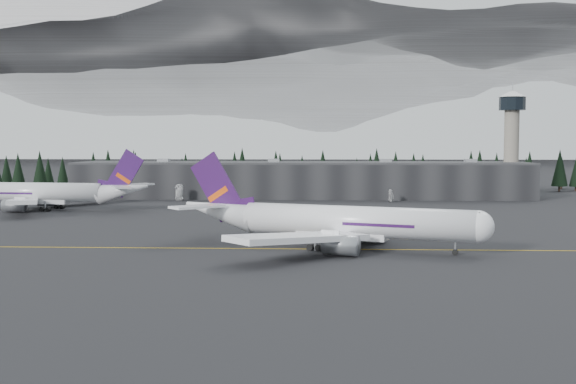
{
  "coord_description": "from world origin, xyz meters",
  "views": [
    {
      "loc": [
        7.15,
        -133.63,
        19.6
      ],
      "look_at": [
        0.0,
        20.0,
        9.0
      ],
      "focal_mm": 45.0,
      "sensor_mm": 36.0,
      "label": 1
    }
  ],
  "objects_px": {
    "gse_vehicle_a": "(180,199)",
    "gse_vehicle_b": "(391,200)",
    "control_tower": "(512,132)",
    "jet_main": "(329,221)",
    "terminal": "(302,179)",
    "jet_parked": "(48,193)"
  },
  "relations": [
    {
      "from": "jet_main",
      "to": "jet_parked",
      "type": "height_order",
      "value": "jet_main"
    },
    {
      "from": "jet_parked",
      "to": "gse_vehicle_a",
      "type": "xyz_separation_m",
      "value": [
        31.5,
        34.43,
        -4.23
      ]
    },
    {
      "from": "jet_main",
      "to": "gse_vehicle_a",
      "type": "distance_m",
      "value": 116.76
    },
    {
      "from": "terminal",
      "to": "jet_parked",
      "type": "bearing_deg",
      "value": -143.2
    },
    {
      "from": "jet_main",
      "to": "gse_vehicle_b",
      "type": "bearing_deg",
      "value": 97.97
    },
    {
      "from": "gse_vehicle_b",
      "to": "terminal",
      "type": "bearing_deg",
      "value": -150.06
    },
    {
      "from": "terminal",
      "to": "control_tower",
      "type": "height_order",
      "value": "control_tower"
    },
    {
      "from": "terminal",
      "to": "gse_vehicle_a",
      "type": "distance_m",
      "value": 45.23
    },
    {
      "from": "terminal",
      "to": "gse_vehicle_b",
      "type": "distance_m",
      "value": 37.04
    },
    {
      "from": "gse_vehicle_a",
      "to": "gse_vehicle_b",
      "type": "relative_size",
      "value": 1.35
    },
    {
      "from": "gse_vehicle_a",
      "to": "gse_vehicle_b",
      "type": "bearing_deg",
      "value": -1.24
    },
    {
      "from": "control_tower",
      "to": "gse_vehicle_b",
      "type": "height_order",
      "value": "control_tower"
    },
    {
      "from": "jet_main",
      "to": "gse_vehicle_b",
      "type": "distance_m",
      "value": 106.68
    },
    {
      "from": "gse_vehicle_a",
      "to": "jet_main",
      "type": "bearing_deg",
      "value": -65.19
    },
    {
      "from": "terminal",
      "to": "jet_main",
      "type": "relative_size",
      "value": 2.73
    },
    {
      "from": "control_tower",
      "to": "terminal",
      "type": "bearing_deg",
      "value": -177.71
    },
    {
      "from": "jet_parked",
      "to": "gse_vehicle_b",
      "type": "relative_size",
      "value": 14.54
    },
    {
      "from": "control_tower",
      "to": "jet_main",
      "type": "height_order",
      "value": "control_tower"
    },
    {
      "from": "jet_parked",
      "to": "terminal",
      "type": "bearing_deg",
      "value": -136.4
    },
    {
      "from": "gse_vehicle_a",
      "to": "gse_vehicle_b",
      "type": "xyz_separation_m",
      "value": [
        70.57,
        -1.44,
        -0.07
      ]
    },
    {
      "from": "gse_vehicle_a",
      "to": "control_tower",
      "type": "bearing_deg",
      "value": 10.92
    },
    {
      "from": "terminal",
      "to": "jet_main",
      "type": "bearing_deg",
      "value": -86.06
    }
  ]
}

